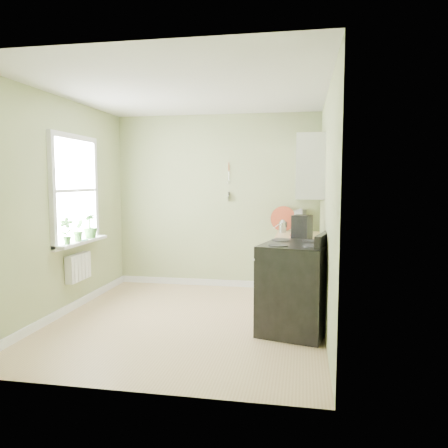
% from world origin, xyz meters
% --- Properties ---
extents(floor, '(3.20, 3.60, 0.02)m').
position_xyz_m(floor, '(0.00, 0.00, -0.01)').
color(floor, tan).
rests_on(floor, ground).
extents(ceiling, '(3.20, 3.60, 0.02)m').
position_xyz_m(ceiling, '(0.00, 0.00, 2.71)').
color(ceiling, white).
rests_on(ceiling, wall_back).
extents(wall_back, '(3.20, 0.02, 2.70)m').
position_xyz_m(wall_back, '(0.00, 1.81, 1.35)').
color(wall_back, '#A4AF77').
rests_on(wall_back, floor).
extents(wall_left, '(0.02, 3.60, 2.70)m').
position_xyz_m(wall_left, '(-1.61, 0.00, 1.35)').
color(wall_left, '#A4AF77').
rests_on(wall_left, floor).
extents(wall_right, '(0.02, 3.60, 2.70)m').
position_xyz_m(wall_right, '(1.61, 0.00, 1.35)').
color(wall_right, '#A4AF77').
rests_on(wall_right, floor).
extents(base_cabinets, '(0.60, 1.60, 0.87)m').
position_xyz_m(base_cabinets, '(1.30, 1.00, 0.43)').
color(base_cabinets, white).
rests_on(base_cabinets, floor).
extents(countertop, '(0.64, 1.60, 0.04)m').
position_xyz_m(countertop, '(1.29, 1.00, 0.89)').
color(countertop, '#E1C289').
rests_on(countertop, base_cabinets).
extents(upper_cabinets, '(0.35, 1.40, 0.80)m').
position_xyz_m(upper_cabinets, '(1.43, 1.10, 1.85)').
color(upper_cabinets, white).
rests_on(upper_cabinets, wall_right).
extents(window, '(0.06, 1.14, 1.44)m').
position_xyz_m(window, '(-1.58, 0.30, 1.55)').
color(window, white).
rests_on(window, wall_left).
extents(window_sill, '(0.18, 1.14, 0.04)m').
position_xyz_m(window_sill, '(-1.51, 0.30, 0.88)').
color(window_sill, white).
rests_on(window_sill, wall_left).
extents(radiator, '(0.12, 0.50, 0.35)m').
position_xyz_m(radiator, '(-1.54, 0.25, 0.55)').
color(radiator, white).
rests_on(radiator, wall_left).
extents(wall_utensils, '(0.02, 0.14, 0.58)m').
position_xyz_m(wall_utensils, '(0.20, 1.78, 1.56)').
color(wall_utensils, '#E1C289').
rests_on(wall_utensils, wall_back).
extents(stove, '(0.88, 0.95, 1.12)m').
position_xyz_m(stove, '(1.28, -0.13, 0.50)').
color(stove, black).
rests_on(stove, floor).
extents(stand_mixer, '(0.25, 0.33, 0.37)m').
position_xyz_m(stand_mixer, '(1.31, 1.74, 1.07)').
color(stand_mixer, '#B2B2B7').
rests_on(stand_mixer, countertop).
extents(kettle, '(0.19, 0.11, 0.19)m').
position_xyz_m(kettle, '(1.05, 1.53, 1.01)').
color(kettle, silver).
rests_on(kettle, countertop).
extents(coffee_maker, '(0.26, 0.27, 0.35)m').
position_xyz_m(coffee_maker, '(1.33, 0.41, 1.08)').
color(coffee_maker, black).
rests_on(coffee_maker, countertop).
extents(red_tray, '(0.39, 0.08, 0.38)m').
position_xyz_m(red_tray, '(1.05, 1.72, 1.10)').
color(red_tray, '#A33C23').
rests_on(red_tray, countertop).
extents(jar, '(0.07, 0.07, 0.08)m').
position_xyz_m(jar, '(1.22, 0.70, 0.95)').
color(jar, '#C3AF9F').
rests_on(jar, countertop).
extents(plant_a, '(0.21, 0.18, 0.33)m').
position_xyz_m(plant_a, '(-1.50, -0.08, 1.07)').
color(plant_a, '#376F29').
rests_on(plant_a, window_sill).
extents(plant_b, '(0.17, 0.19, 0.28)m').
position_xyz_m(plant_b, '(-1.50, 0.21, 1.04)').
color(plant_b, '#376F29').
rests_on(plant_b, window_sill).
extents(plant_c, '(0.24, 0.24, 0.33)m').
position_xyz_m(plant_c, '(-1.50, 0.53, 1.06)').
color(plant_c, '#376F29').
rests_on(plant_c, window_sill).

